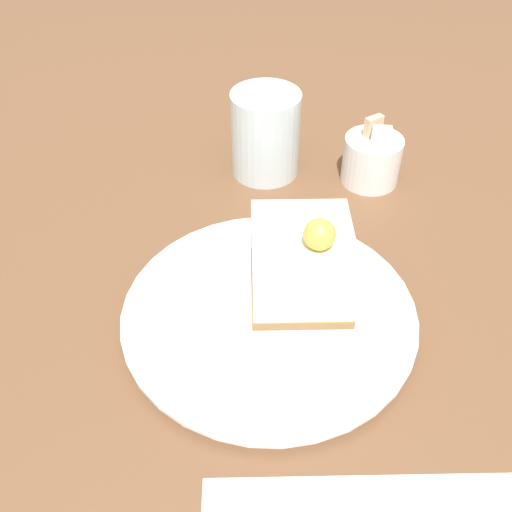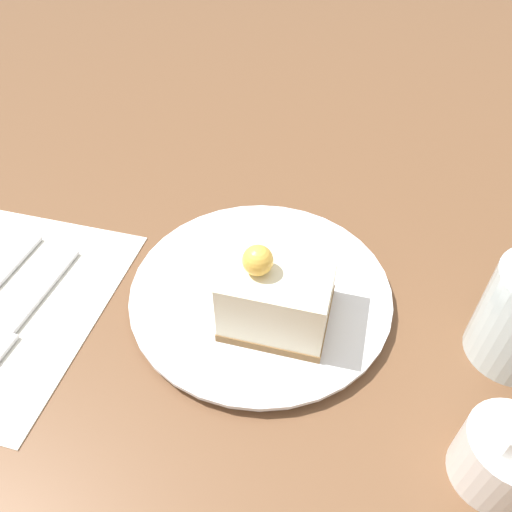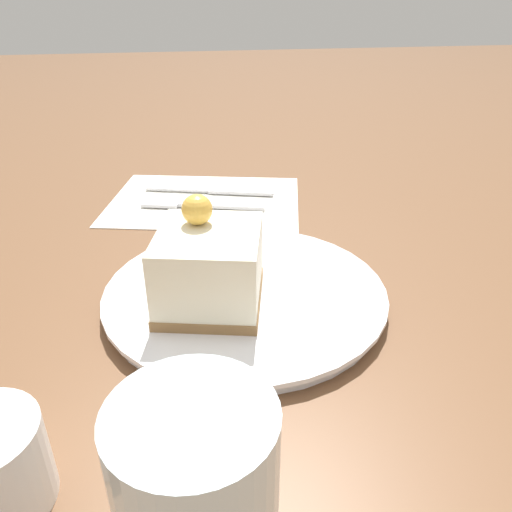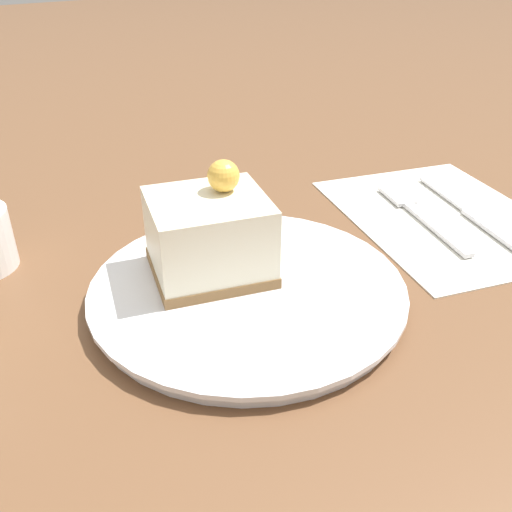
{
  "view_description": "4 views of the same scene",
  "coord_description": "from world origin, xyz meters",
  "px_view_note": "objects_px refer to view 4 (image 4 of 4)",
  "views": [
    {
      "loc": [
        0.34,
        -0.11,
        0.37
      ],
      "look_at": [
        0.02,
        -0.02,
        0.06
      ],
      "focal_mm": 40.0,
      "sensor_mm": 36.0,
      "label": 1
    },
    {
      "loc": [
        0.03,
        0.29,
        0.37
      ],
      "look_at": [
        0.04,
        -0.03,
        0.04
      ],
      "focal_mm": 35.0,
      "sensor_mm": 36.0,
      "label": 2
    },
    {
      "loc": [
        -0.33,
        0.04,
        0.25
      ],
      "look_at": [
        0.04,
        -0.03,
        0.04
      ],
      "focal_mm": 35.0,
      "sensor_mm": 36.0,
      "label": 3
    },
    {
      "loc": [
        -0.16,
        -0.33,
        0.26
      ],
      "look_at": [
        0.03,
        -0.03,
        0.05
      ],
      "focal_mm": 40.0,
      "sensor_mm": 36.0,
      "label": 4
    }
  ],
  "objects_px": {
    "cake_slice": "(210,235)",
    "knife": "(477,217)",
    "plate": "(248,290)",
    "fork": "(416,211)"
  },
  "relations": [
    {
      "from": "plate",
      "to": "fork",
      "type": "bearing_deg",
      "value": 8.49
    },
    {
      "from": "fork",
      "to": "knife",
      "type": "xyz_separation_m",
      "value": [
        0.04,
        -0.04,
        0.0
      ]
    },
    {
      "from": "cake_slice",
      "to": "fork",
      "type": "height_order",
      "value": "cake_slice"
    },
    {
      "from": "cake_slice",
      "to": "knife",
      "type": "height_order",
      "value": "cake_slice"
    },
    {
      "from": "plate",
      "to": "cake_slice",
      "type": "height_order",
      "value": "cake_slice"
    },
    {
      "from": "fork",
      "to": "knife",
      "type": "relative_size",
      "value": 0.9
    },
    {
      "from": "cake_slice",
      "to": "knife",
      "type": "xyz_separation_m",
      "value": [
        0.28,
        -0.04,
        -0.04
      ]
    },
    {
      "from": "cake_slice",
      "to": "knife",
      "type": "relative_size",
      "value": 0.63
    },
    {
      "from": "plate",
      "to": "cake_slice",
      "type": "distance_m",
      "value": 0.05
    },
    {
      "from": "fork",
      "to": "plate",
      "type": "bearing_deg",
      "value": -154.97
    }
  ]
}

